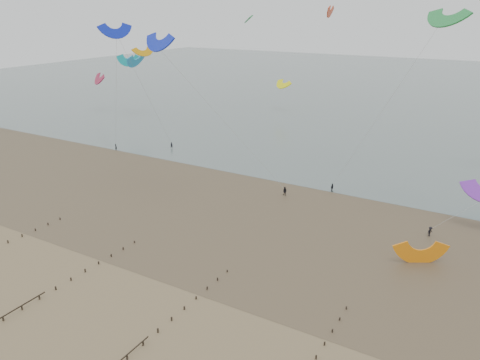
# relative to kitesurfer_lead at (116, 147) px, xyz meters

# --- Properties ---
(ground) EXTENTS (500.00, 500.00, 0.00)m
(ground) POSITION_rel_kitesurfer_lead_xyz_m (55.00, -50.04, -0.90)
(ground) COLOR brown
(ground) RESTS_ON ground
(sea_and_shore) EXTENTS (500.00, 665.00, 0.03)m
(sea_and_shore) POSITION_rel_kitesurfer_lead_xyz_m (50.92, -15.64, -0.89)
(sea_and_shore) COLOR #475654
(sea_and_shore) RESTS_ON ground
(kitesurfer_lead) EXTENTS (0.74, 0.57, 1.80)m
(kitesurfer_lead) POSITION_rel_kitesurfer_lead_xyz_m (0.00, 0.00, 0.00)
(kitesurfer_lead) COLOR black
(kitesurfer_lead) RESTS_ON ground
(kitesurfers) EXTENTS (111.17, 21.22, 1.89)m
(kitesurfers) POSITION_rel_kitesurfer_lead_xyz_m (77.75, -2.51, -0.03)
(kitesurfers) COLOR black
(kitesurfers) RESTS_ON ground
(grounded_kite) EXTENTS (8.86, 8.29, 3.88)m
(grounded_kite) POSITION_rel_kitesurfer_lead_xyz_m (82.86, -21.02, -0.90)
(grounded_kite) COLOR orange
(grounded_kite) RESTS_ON ground
(kites_airborne) EXTENTS (238.08, 108.23, 41.40)m
(kites_airborne) POSITION_rel_kitesurfer_lead_xyz_m (37.27, 32.51, 19.68)
(kites_airborne) COLOR red
(kites_airborne) RESTS_ON ground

